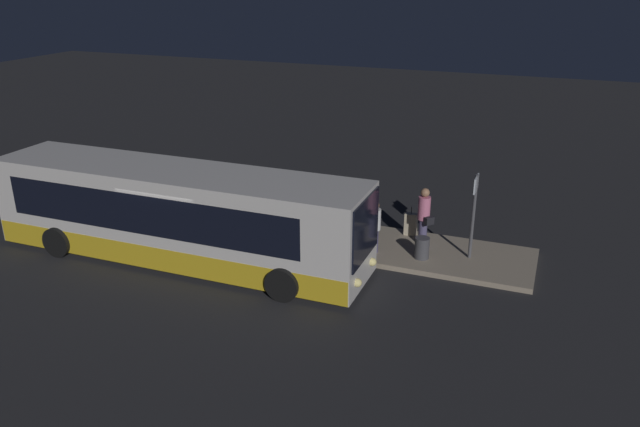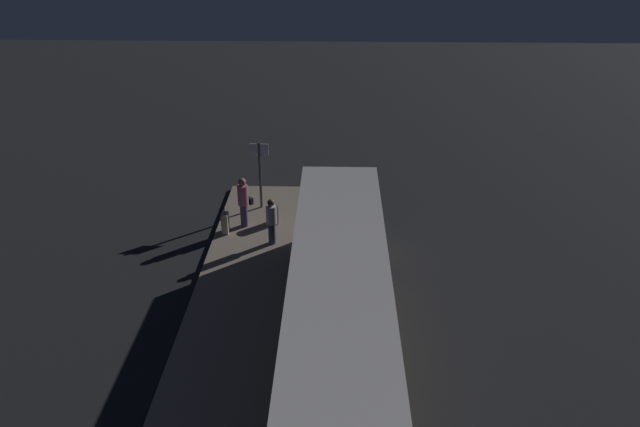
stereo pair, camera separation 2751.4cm
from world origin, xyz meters
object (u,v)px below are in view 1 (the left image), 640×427
passenger_boarding (424,214)px  suitcase (411,224)px  passenger_waiting (375,225)px  bus_lead (177,215)px  sign_post (474,207)px  trash_bin (422,248)px

passenger_boarding → suitcase: 1.03m
passenger_boarding → passenger_waiting: passenger_boarding is taller
passenger_waiting → suitcase: size_ratio=1.69×
passenger_boarding → passenger_waiting: (-1.25, -1.11, -0.11)m
bus_lead → suitcase: size_ratio=12.07×
suitcase → sign_post: (2.06, -1.03, 1.26)m
bus_lead → passenger_boarding: (6.69, 3.36, -0.23)m
sign_post → trash_bin: 1.94m
bus_lead → suitcase: 7.38m
passenger_waiting → trash_bin: 1.56m
trash_bin → passenger_waiting: bearing=-175.1°
bus_lead → trash_bin: size_ratio=18.04×
passenger_waiting → passenger_boarding: bearing=102.3°
passenger_boarding → passenger_waiting: bearing=-7.7°
passenger_boarding → sign_post: 1.70m
bus_lead → passenger_waiting: bus_lead is taller
sign_post → trash_bin: bearing=-157.4°
bus_lead → passenger_boarding: 7.50m
suitcase → bus_lead: bearing=-147.2°
suitcase → passenger_boarding: bearing=-48.4°
bus_lead → passenger_boarding: size_ratio=6.34×
passenger_boarding → sign_post: (1.53, -0.43, 0.62)m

